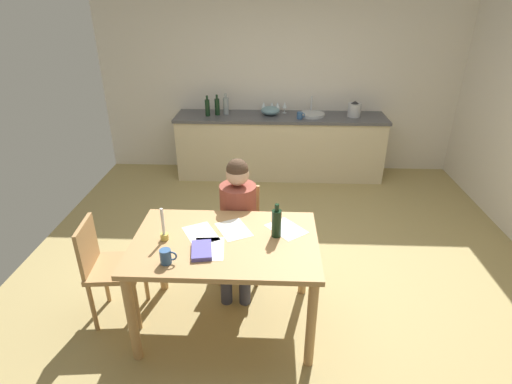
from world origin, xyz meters
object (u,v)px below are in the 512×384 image
bottle_vinegar (217,106)px  stovetop_kettle (354,110)px  coffee_mug (166,256)px  person_seated (238,217)px  teacup_on_counter (300,115)px  book_magazine (202,250)px  wine_glass_back_right (264,105)px  bottle_wine_red (226,106)px  wine_glass_near_sink (285,105)px  candlestick (164,231)px  mixing_bowl (270,111)px  wine_bottle_on_table (277,223)px  chair_side_empty (107,266)px  sink_unit (312,114)px  wine_glass_back_left (272,105)px  dining_table (226,253)px  wine_glass_by_kettle (278,105)px  bottle_oil (207,107)px  chair_at_table (239,228)px

bottle_vinegar → stovetop_kettle: size_ratio=1.29×
coffee_mug → stovetop_kettle: 3.81m
person_seated → teacup_on_counter: 2.46m
book_magazine → teacup_on_counter: teacup_on_counter is taller
stovetop_kettle → wine_glass_back_right: 1.27m
bottle_wine_red → wine_glass_near_sink: bearing=7.0°
coffee_mug → candlestick: (-0.09, 0.29, 0.02)m
book_magazine → mixing_bowl: mixing_bowl is taller
wine_bottle_on_table → teacup_on_counter: bearing=83.4°
candlestick → bottle_vinegar: bearing=90.0°
chair_side_empty → book_magazine: bearing=-14.1°
sink_unit → teacup_on_counter: bearing=-138.7°
sink_unit → bottle_vinegar: (-1.33, -0.00, 0.10)m
coffee_mug → bottle_vinegar: size_ratio=0.41×
mixing_bowl → wine_glass_back_right: (-0.10, 0.11, 0.05)m
wine_glass_back_left → dining_table: bearing=-95.8°
teacup_on_counter → candlestick: bearing=-111.7°
dining_table → wine_glass_back_left: size_ratio=8.95×
book_magazine → wine_glass_by_kettle: wine_glass_by_kettle is taller
stovetop_kettle → wine_glass_near_sink: size_ratio=1.43×
book_magazine → bottle_wine_red: bottle_wine_red is taller
dining_table → wine_glass_back_left: bearing=84.2°
mixing_bowl → wine_glass_back_left: size_ratio=1.73×
book_magazine → bottle_vinegar: (-0.30, 3.21, 0.21)m
stovetop_kettle → wine_glass_back_left: 1.15m
wine_glass_near_sink → wine_glass_back_right: (-0.30, 0.00, 0.00)m
mixing_bowl → wine_glass_back_left: (0.02, 0.11, 0.05)m
dining_table → bottle_wine_red: bottle_wine_red is taller
dining_table → coffee_mug: bearing=-140.9°
wine_glass_near_sink → wine_glass_by_kettle: size_ratio=1.00×
bottle_vinegar → wine_glass_back_left: size_ratio=1.84×
dining_table → stovetop_kettle: stovetop_kettle is taller
person_seated → bottle_oil: bearing=104.3°
mixing_bowl → wine_glass_back_left: wine_glass_back_left is taller
chair_at_table → wine_glass_near_sink: size_ratio=5.56×
chair_at_table → chair_side_empty: (-1.00, -0.65, 0.02)m
teacup_on_counter → mixing_bowl: bearing=155.2°
chair_side_empty → coffee_mug: coffee_mug is taller
bottle_vinegar → candlestick: bearing=-90.0°
wine_glass_back_right → bottle_wine_red: bearing=-169.2°
person_seated → wine_bottle_on_table: 0.62m
mixing_bowl → teacup_on_counter: mixing_bowl is taller
mixing_bowl → wine_glass_by_kettle: size_ratio=1.73×
dining_table → wine_glass_near_sink: wine_glass_near_sink is taller
dining_table → coffee_mug: 0.49m
sink_unit → wine_glass_back_right: size_ratio=2.34×
person_seated → chair_side_empty: person_seated is taller
candlestick → bottle_oil: size_ratio=0.92×
chair_at_table → candlestick: size_ratio=3.28×
book_magazine → wine_glass_near_sink: (0.65, 3.36, 0.20)m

